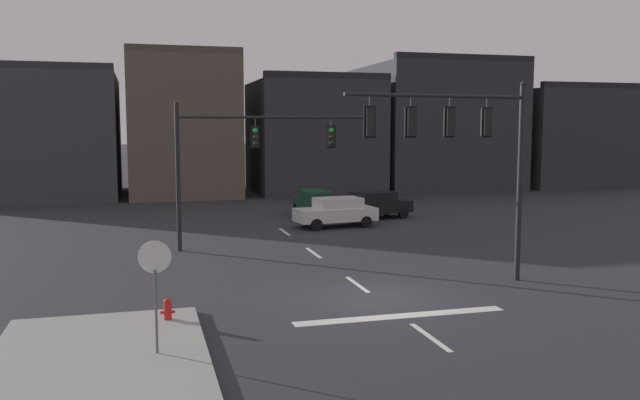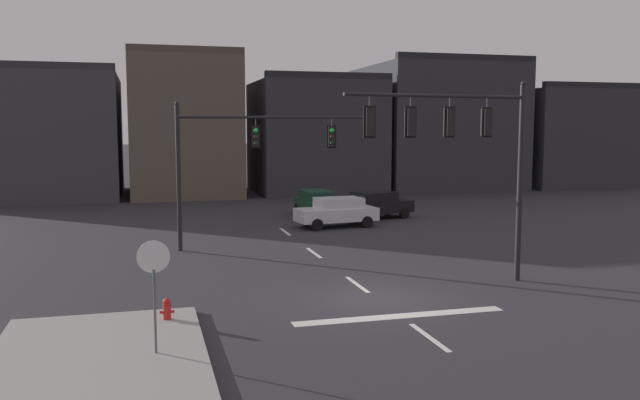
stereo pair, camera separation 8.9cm
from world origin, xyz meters
name	(u,v)px [view 1 (the left image)]	position (x,y,z in m)	size (l,w,h in m)	color
ground_plane	(377,299)	(0.00, 0.00, 0.00)	(400.00, 400.00, 0.00)	#2B2B30
sidewalk_near_corner	(98,364)	(-8.23, -4.00, 0.07)	(5.00, 8.00, 0.15)	gray
stop_bar_paint	(401,316)	(0.00, -2.00, 0.00)	(6.40, 0.50, 0.01)	silver
lane_centreline	(357,284)	(0.00, 2.00, 0.00)	(0.16, 26.40, 0.01)	silver
signal_mast_near_side	(464,141)	(3.40, 0.89, 4.96)	(6.81, 0.85, 7.02)	black
signal_mast_far_side	(240,150)	(-2.93, 9.64, 4.43)	(8.82, 1.30, 6.55)	black
stop_sign	(155,270)	(-6.90, -3.81, 2.14)	(0.76, 0.64, 2.83)	#56565B
car_lot_nearside	(336,211)	(3.10, 14.94, 0.86)	(4.60, 2.30, 1.61)	silver
car_lot_middle	(375,204)	(6.27, 17.50, 0.86)	(4.72, 2.94, 1.61)	black
car_lot_farside	(314,202)	(3.07, 19.46, 0.86)	(2.00, 4.49, 1.61)	#143D28
fire_hydrant	(168,313)	(-6.55, -1.07, 0.33)	(0.40, 0.30, 0.75)	red
building_row	(317,133)	(7.60, 35.68, 4.96)	(57.60, 13.13, 11.32)	#38383D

